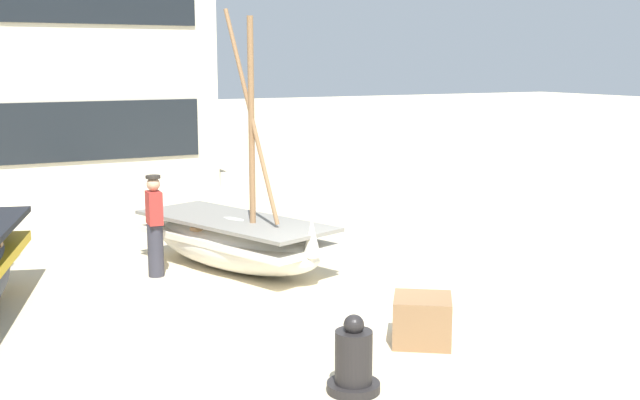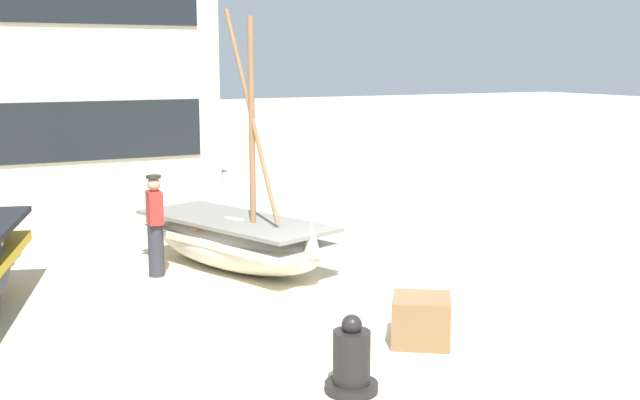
{
  "view_description": "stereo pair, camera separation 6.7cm",
  "coord_description": "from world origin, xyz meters",
  "views": [
    {
      "loc": [
        -5.66,
        -9.68,
        3.51
      ],
      "look_at": [
        0.0,
        1.0,
        1.4
      ],
      "focal_mm": 44.81,
      "sensor_mm": 36.0,
      "label": 1
    },
    {
      "loc": [
        -5.6,
        -9.71,
        3.51
      ],
      "look_at": [
        0.0,
        1.0,
        1.4
      ],
      "focal_mm": 44.81,
      "sensor_mm": 36.0,
      "label": 2
    }
  ],
  "objects": [
    {
      "name": "cargo_crate",
      "position": [
        -0.02,
        -1.79,
        0.3
      ],
      "size": [
        1.0,
        1.0,
        0.6
      ],
      "primitive_type": "cube",
      "rotation": [
        0.0,
        0.0,
        0.95
      ],
      "color": "olive",
      "rests_on": "ground"
    },
    {
      "name": "capstan_winch",
      "position": [
        -1.54,
        -2.68,
        0.34
      ],
      "size": [
        0.58,
        0.58,
        0.86
      ],
      "color": "black",
      "rests_on": "ground"
    },
    {
      "name": "fisherman_by_hull",
      "position": [
        -2.07,
        2.88,
        0.83
      ],
      "size": [
        0.26,
        0.38,
        1.68
      ],
      "color": "#33333D",
      "rests_on": "ground"
    },
    {
      "name": "fishing_boat_centre_large",
      "position": [
        -0.72,
        2.72,
        0.49
      ],
      "size": [
        2.57,
        4.06,
        4.36
      ],
      "color": "silver",
      "rests_on": "ground"
    },
    {
      "name": "harbor_building_main",
      "position": [
        -1.87,
        12.87,
        3.46
      ],
      "size": [
        7.76,
        5.47,
        6.9
      ],
      "color": "beige",
      "rests_on": "ground"
    },
    {
      "name": "ground_plane",
      "position": [
        0.0,
        0.0,
        0.0
      ],
      "size": [
        120.0,
        120.0,
        0.0
      ],
      "primitive_type": "plane",
      "color": "beige"
    }
  ]
}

